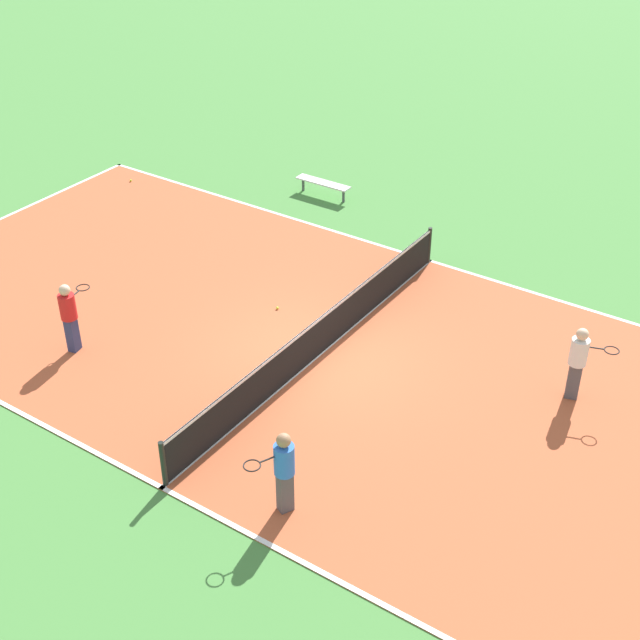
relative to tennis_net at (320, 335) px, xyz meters
name	(u,v)px	position (x,y,z in m)	size (l,w,h in m)	color
ground_plane	(320,354)	(0.00, 0.00, -0.52)	(80.00, 80.00, 0.00)	#47843D
court_surface	(320,354)	(0.00, 0.00, -0.51)	(10.23, 22.42, 0.02)	#B75633
tennis_net	(320,335)	(0.00, 0.00, 0.00)	(10.03, 0.10, 0.99)	black
bench	(323,184)	(-6.81, -4.51, -0.13)	(0.36, 1.73, 0.45)	silver
player_coach_red	(69,313)	(2.89, -4.57, 0.44)	(0.98, 0.52, 1.65)	navy
player_far_white	(578,359)	(-1.62, 5.12, 0.45)	(0.61, 0.99, 1.66)	#4C4C51
player_near_blue	(284,467)	(4.25, 2.14, 0.46)	(0.99, 0.69, 1.68)	#4C4C51
tennis_ball_midcourt	(277,308)	(-0.95, -1.86, -0.47)	(0.07, 0.07, 0.07)	#CCE033
tennis_ball_near_net	(131,180)	(-4.34, -9.93, -0.47)	(0.07, 0.07, 0.07)	#CCE033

